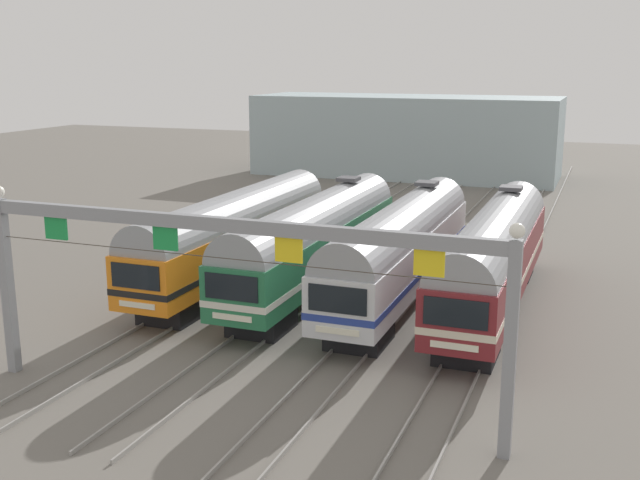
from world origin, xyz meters
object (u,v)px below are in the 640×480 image
commuter_train_maroon (494,254)px  catenary_gantry (226,259)px  commuter_train_green (315,239)px  commuter_train_orange (236,232)px  commuter_train_silver (401,246)px

commuter_train_maroon → catenary_gantry: 15.21m
commuter_train_green → commuter_train_orange: bearing=-179.9°
commuter_train_orange → commuter_train_silver: size_ratio=1.00×
commuter_train_orange → catenary_gantry: 15.20m
commuter_train_maroon → catenary_gantry: bearing=-115.9°
commuter_train_green → commuter_train_maroon: size_ratio=1.00×
commuter_train_orange → commuter_train_maroon: commuter_train_maroon is taller
commuter_train_orange → catenary_gantry: catenary_gantry is taller
commuter_train_maroon → catenary_gantry: (-6.55, -13.50, 2.45)m
commuter_train_green → commuter_train_maroon: (8.74, 0.00, 0.00)m
commuter_train_orange → commuter_train_maroon: size_ratio=1.00×
commuter_train_green → catenary_gantry: catenary_gantry is taller
commuter_train_maroon → commuter_train_silver: bearing=180.0°
commuter_train_orange → commuter_train_silver: commuter_train_silver is taller
commuter_train_silver → catenary_gantry: bearing=-99.2°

